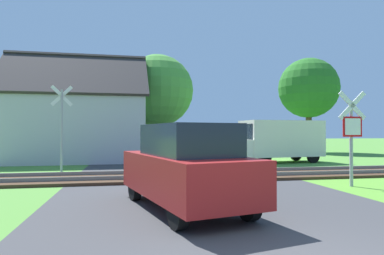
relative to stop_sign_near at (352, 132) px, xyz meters
name	(u,v)px	position (x,y,z in m)	size (l,w,h in m)	color
road_asphalt	(256,236)	(-4.60, -4.04, -1.63)	(7.60, 80.00, 0.01)	#38383A
rail_track	(183,176)	(-4.60, 2.84, -1.58)	(60.00, 2.60, 0.22)	#422D1E
stop_sign_near	(352,132)	(0.00, 0.00, 0.00)	(0.88, 0.16, 2.85)	#9E9EA5
crossing_sign_far	(62,122)	(-9.22, 5.79, 0.42)	(0.87, 0.19, 3.57)	#9E9EA5
house	(77,126)	(-9.34, 11.26, 0.37)	(7.81, 6.00, 6.12)	#B7B7BC
tree_far	(309,88)	(7.98, 16.41, 3.57)	(4.85, 4.85, 7.66)	#513823
tree_center	(157,91)	(-4.62, 13.01, 2.68)	(4.63, 4.63, 6.64)	#513823
mail_truck	(278,139)	(1.43, 8.05, -0.40)	(5.07, 2.37, 2.24)	silver
parked_car	(185,167)	(-5.38, -2.05, -0.74)	(2.53, 4.27, 1.78)	maroon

